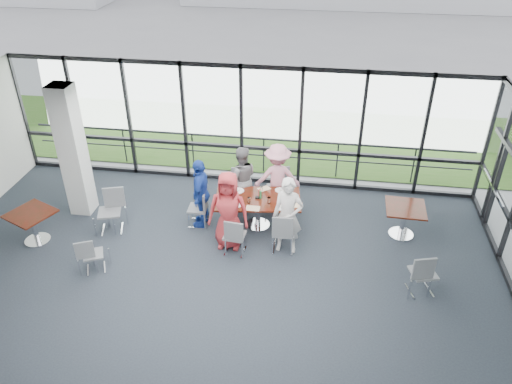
# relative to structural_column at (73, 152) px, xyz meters

# --- Properties ---
(floor) EXTENTS (12.00, 10.00, 0.02)m
(floor) POSITION_rel_structural_column_xyz_m (3.60, -3.00, -1.61)
(floor) COLOR #212731
(floor) RESTS_ON ground
(ceiling) EXTENTS (12.00, 10.00, 0.04)m
(ceiling) POSITION_rel_structural_column_xyz_m (3.60, -3.00, 1.60)
(ceiling) COLOR silver
(ceiling) RESTS_ON ground
(curtain_wall_back) EXTENTS (12.00, 0.10, 3.20)m
(curtain_wall_back) POSITION_rel_structural_column_xyz_m (3.60, 2.00, 0.00)
(curtain_wall_back) COLOR white
(curtain_wall_back) RESTS_ON ground
(exit_door) EXTENTS (0.12, 1.60, 2.10)m
(exit_door) POSITION_rel_structural_column_xyz_m (9.60, 0.75, -0.55)
(exit_door) COLOR black
(exit_door) RESTS_ON ground
(structural_column) EXTENTS (0.50, 0.50, 3.20)m
(structural_column) POSITION_rel_structural_column_xyz_m (0.00, 0.00, 0.00)
(structural_column) COLOR silver
(structural_column) RESTS_ON ground
(apron) EXTENTS (80.00, 70.00, 0.02)m
(apron) POSITION_rel_structural_column_xyz_m (3.60, 7.00, -1.62)
(apron) COLOR gray
(apron) RESTS_ON ground
(grass_strip) EXTENTS (80.00, 5.00, 0.01)m
(grass_strip) POSITION_rel_structural_column_xyz_m (3.60, 5.00, -1.59)
(grass_strip) COLOR #2B5818
(grass_strip) RESTS_ON ground
(guard_rail) EXTENTS (12.00, 0.06, 0.06)m
(guard_rail) POSITION_rel_structural_column_xyz_m (3.60, 2.60, -1.10)
(guard_rail) COLOR #2D2D33
(guard_rail) RESTS_ON ground
(main_table) EXTENTS (2.05, 1.30, 0.75)m
(main_table) POSITION_rel_structural_column_xyz_m (4.32, -0.03, -0.97)
(main_table) COLOR #32180A
(main_table) RESTS_ON ground
(side_table_left) EXTENTS (1.14, 1.14, 0.75)m
(side_table_left) POSITION_rel_structural_column_xyz_m (-0.50, -1.36, -0.97)
(side_table_left) COLOR #32180A
(side_table_left) RESTS_ON ground
(side_table_right) EXTENTS (0.89, 0.89, 0.75)m
(side_table_right) POSITION_rel_structural_column_xyz_m (7.61, 0.09, -0.97)
(side_table_right) COLOR #32180A
(side_table_right) RESTS_ON ground
(diner_near_left) EXTENTS (0.89, 0.58, 1.81)m
(diner_near_left) POSITION_rel_structural_column_xyz_m (3.80, -0.85, -0.70)
(diner_near_left) COLOR #AA2C30
(diner_near_left) RESTS_ON ground
(diner_near_right) EXTENTS (0.67, 0.50, 1.76)m
(diner_near_right) POSITION_rel_structural_column_xyz_m (5.07, -0.83, -0.72)
(diner_near_right) COLOR silver
(diner_near_right) RESTS_ON ground
(diner_far_left) EXTENTS (0.90, 0.69, 1.65)m
(diner_far_left) POSITION_rel_structural_column_xyz_m (3.81, 0.66, -0.77)
(diner_far_left) COLOR slate
(diner_far_left) RESTS_ON ground
(diner_far_right) EXTENTS (1.21, 0.79, 1.73)m
(diner_far_right) POSITION_rel_structural_column_xyz_m (4.67, 0.77, -0.73)
(diner_far_right) COLOR pink
(diner_far_right) RESTS_ON ground
(diner_end) EXTENTS (0.55, 1.00, 1.69)m
(diner_end) POSITION_rel_structural_column_xyz_m (3.02, -0.14, -0.76)
(diner_end) COLOR #1B3B9C
(diner_end) RESTS_ON ground
(chair_main_nl) EXTENTS (0.47, 0.47, 0.89)m
(chair_main_nl) POSITION_rel_structural_column_xyz_m (3.97, -1.09, -1.16)
(chair_main_nl) COLOR slate
(chair_main_nl) RESTS_ON ground
(chair_main_nr) EXTENTS (0.48, 0.48, 0.95)m
(chair_main_nr) POSITION_rel_structural_column_xyz_m (5.00, -0.84, -1.13)
(chair_main_nr) COLOR slate
(chair_main_nr) RESTS_ON ground
(chair_main_fl) EXTENTS (0.45, 0.45, 0.87)m
(chair_main_fl) POSITION_rel_structural_column_xyz_m (3.71, 0.84, -1.16)
(chair_main_fl) COLOR slate
(chair_main_fl) RESTS_ON ground
(chair_main_fr) EXTENTS (0.57, 0.57, 0.92)m
(chair_main_fr) POSITION_rel_structural_column_xyz_m (4.66, 0.96, -1.14)
(chair_main_fr) COLOR slate
(chair_main_fr) RESTS_ON ground
(chair_main_end) EXTENTS (0.44, 0.44, 0.88)m
(chair_main_end) POSITION_rel_structural_column_xyz_m (2.93, -0.18, -1.16)
(chair_main_end) COLOR slate
(chair_main_end) RESTS_ON ground
(chair_spare_la) EXTENTS (0.52, 0.52, 0.80)m
(chair_spare_la) POSITION_rel_structural_column_xyz_m (1.22, -2.10, -1.20)
(chair_spare_la) COLOR slate
(chair_spare_la) RESTS_ON ground
(chair_spare_lb) EXTENTS (0.62, 0.62, 1.01)m
(chair_spare_lb) POSITION_rel_structural_column_xyz_m (1.01, -0.73, -1.10)
(chair_spare_lb) COLOR slate
(chair_spare_lb) RESTS_ON ground
(chair_spare_r) EXTENTS (0.57, 0.57, 0.94)m
(chair_spare_r) POSITION_rel_structural_column_xyz_m (7.79, -1.78, -1.13)
(chair_spare_r) COLOR slate
(chair_spare_r) RESTS_ON ground
(plate_nl) EXTENTS (0.27, 0.27, 0.01)m
(plate_nl) POSITION_rel_structural_column_xyz_m (3.87, -0.39, -0.84)
(plate_nl) COLOR white
(plate_nl) RESTS_ON main_table
(plate_nr) EXTENTS (0.24, 0.24, 0.01)m
(plate_nr) POSITION_rel_structural_column_xyz_m (4.89, -0.35, -0.84)
(plate_nr) COLOR white
(plate_nr) RESTS_ON main_table
(plate_fl) EXTENTS (0.27, 0.27, 0.01)m
(plate_fl) POSITION_rel_structural_column_xyz_m (3.82, 0.22, -0.84)
(plate_fl) COLOR white
(plate_fl) RESTS_ON main_table
(plate_fr) EXTENTS (0.24, 0.24, 0.01)m
(plate_fr) POSITION_rel_structural_column_xyz_m (4.78, 0.39, -0.84)
(plate_fr) COLOR white
(plate_fr) RESTS_ON main_table
(plate_end) EXTENTS (0.26, 0.26, 0.01)m
(plate_end) POSITION_rel_structural_column_xyz_m (3.51, -0.10, -0.84)
(plate_end) COLOR white
(plate_end) RESTS_ON main_table
(tumbler_a) EXTENTS (0.07, 0.07, 0.14)m
(tumbler_a) POSITION_rel_structural_column_xyz_m (4.14, -0.25, -0.78)
(tumbler_a) COLOR white
(tumbler_a) RESTS_ON main_table
(tumbler_b) EXTENTS (0.08, 0.08, 0.15)m
(tumbler_b) POSITION_rel_structural_column_xyz_m (4.59, -0.20, -0.77)
(tumbler_b) COLOR white
(tumbler_b) RESTS_ON main_table
(tumbler_c) EXTENTS (0.07, 0.07, 0.13)m
(tumbler_c) POSITION_rel_structural_column_xyz_m (4.36, 0.25, -0.78)
(tumbler_c) COLOR white
(tumbler_c) RESTS_ON main_table
(tumbler_d) EXTENTS (0.07, 0.07, 0.15)m
(tumbler_d) POSITION_rel_structural_column_xyz_m (3.64, -0.28, -0.78)
(tumbler_d) COLOR white
(tumbler_d) RESTS_ON main_table
(menu_a) EXTENTS (0.31, 0.22, 0.00)m
(menu_a) POSITION_rel_structural_column_xyz_m (4.27, -0.46, -0.85)
(menu_a) COLOR white
(menu_a) RESTS_ON main_table
(menu_b) EXTENTS (0.31, 0.23, 0.00)m
(menu_b) POSITION_rel_structural_column_xyz_m (5.19, -0.19, -0.85)
(menu_b) COLOR white
(menu_b) RESTS_ON main_table
(menu_c) EXTENTS (0.34, 0.33, 0.00)m
(menu_c) POSITION_rel_structural_column_xyz_m (4.40, 0.41, -0.85)
(menu_c) COLOR white
(menu_c) RESTS_ON main_table
(condiment_caddy) EXTENTS (0.10, 0.07, 0.04)m
(condiment_caddy) POSITION_rel_structural_column_xyz_m (4.31, -0.03, -0.83)
(condiment_caddy) COLOR black
(condiment_caddy) RESTS_ON main_table
(ketchup_bottle) EXTENTS (0.06, 0.06, 0.18)m
(ketchup_bottle) POSITION_rel_structural_column_xyz_m (4.35, 0.05, -0.76)
(ketchup_bottle) COLOR #AD0D0F
(ketchup_bottle) RESTS_ON main_table
(green_bottle) EXTENTS (0.05, 0.05, 0.20)m
(green_bottle) POSITION_rel_structural_column_xyz_m (4.38, -0.02, -0.75)
(green_bottle) COLOR #26763E
(green_bottle) RESTS_ON main_table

